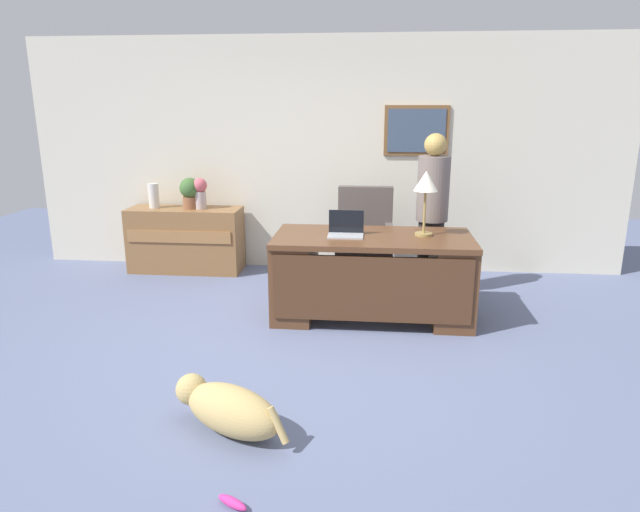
{
  "coord_description": "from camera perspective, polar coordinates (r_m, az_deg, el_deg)",
  "views": [
    {
      "loc": [
        0.6,
        -4.08,
        1.95
      ],
      "look_at": [
        0.17,
        0.3,
        0.75
      ],
      "focal_mm": 31.57,
      "sensor_mm": 36.0,
      "label": 1
    }
  ],
  "objects": [
    {
      "name": "desk_lamp",
      "position": [
        5.15,
        10.69,
        7.07
      ],
      "size": [
        0.22,
        0.22,
        0.59
      ],
      "color": "#9E8447",
      "rests_on": "desk"
    },
    {
      "name": "dog_toy_bone",
      "position": [
        3.09,
        -8.87,
        -23.46
      ],
      "size": [
        0.19,
        0.13,
        0.05
      ],
      "primitive_type": "ellipsoid",
      "rotation": [
        0.0,
        0.0,
        2.65
      ],
      "color": "#D8338C",
      "rests_on": "ground_plane"
    },
    {
      "name": "dog_lying",
      "position": [
        3.58,
        -9.31,
        -14.99
      ],
      "size": [
        0.79,
        0.59,
        0.3
      ],
      "color": "tan",
      "rests_on": "ground_plane"
    },
    {
      "name": "back_wall",
      "position": [
        6.73,
        0.51,
        10.15
      ],
      "size": [
        7.0,
        0.16,
        2.7
      ],
      "color": "beige",
      "rests_on": "ground_plane"
    },
    {
      "name": "laptop",
      "position": [
        5.14,
        2.64,
        2.7
      ],
      "size": [
        0.32,
        0.22,
        0.22
      ],
      "color": "#B2B5BA",
      "rests_on": "desk"
    },
    {
      "name": "dog_toy_ball",
      "position": [
        3.96,
        -11.8,
        -13.95
      ],
      "size": [
        0.08,
        0.08,
        0.08
      ],
      "primitive_type": "sphere",
      "color": "#E53F33",
      "rests_on": "ground_plane"
    },
    {
      "name": "person_standing",
      "position": [
        5.81,
        11.27,
        4.15
      ],
      "size": [
        0.32,
        0.32,
        1.67
      ],
      "color": "#262323",
      "rests_on": "ground_plane"
    },
    {
      "name": "armchair",
      "position": [
        6.17,
        4.53,
        1.42
      ],
      "size": [
        0.6,
        0.59,
        1.07
      ],
      "color": "#564C47",
      "rests_on": "ground_plane"
    },
    {
      "name": "vase_empty",
      "position": [
        6.91,
        -16.5,
        5.88
      ],
      "size": [
        0.12,
        0.12,
        0.29
      ],
      "primitive_type": "cylinder",
      "color": "silver",
      "rests_on": "credenza"
    },
    {
      "name": "credenza",
      "position": [
        6.88,
        -13.42,
        1.63
      ],
      "size": [
        1.32,
        0.5,
        0.76
      ],
      "color": "olive",
      "rests_on": "ground_plane"
    },
    {
      "name": "potted_plant",
      "position": [
        6.75,
        -13.03,
        6.38
      ],
      "size": [
        0.24,
        0.24,
        0.36
      ],
      "color": "brown",
      "rests_on": "credenza"
    },
    {
      "name": "ground_plane",
      "position": [
        4.56,
        -2.57,
        -10.08
      ],
      "size": [
        12.0,
        12.0,
        0.0
      ],
      "primitive_type": "plane",
      "color": "slate"
    },
    {
      "name": "desk",
      "position": [
        5.22,
        5.31,
        -1.81
      ],
      "size": [
        1.81,
        0.89,
        0.78
      ],
      "color": "brown",
      "rests_on": "ground_plane"
    },
    {
      "name": "vase_with_flowers",
      "position": [
        6.71,
        -12.07,
        6.37
      ],
      "size": [
        0.17,
        0.17,
        0.36
      ],
      "color": "#BEACAA",
      "rests_on": "credenza"
    }
  ]
}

